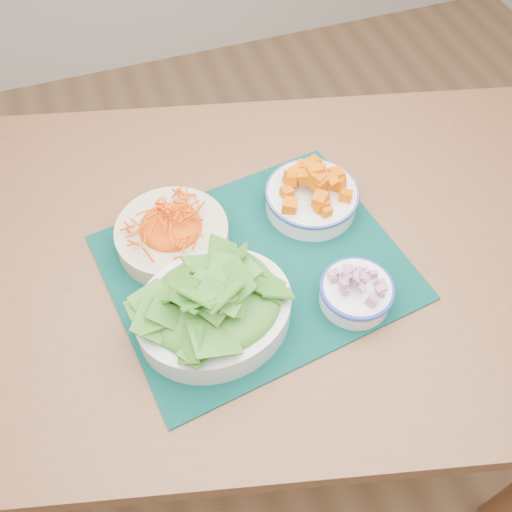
{
  "coord_description": "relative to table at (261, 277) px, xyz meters",
  "views": [
    {
      "loc": [
        -0.34,
        -0.3,
        1.58
      ],
      "look_at": [
        -0.15,
        0.25,
        0.78
      ],
      "focal_mm": 40.0,
      "sensor_mm": 36.0,
      "label": 1
    }
  ],
  "objects": [
    {
      "name": "ground",
      "position": [
        0.13,
        -0.29,
        -0.66
      ],
      "size": [
        4.0,
        4.0,
        0.0
      ],
      "primitive_type": "plane",
      "color": "#9B704B",
      "rests_on": "ground"
    },
    {
      "name": "table",
      "position": [
        0.0,
        0.0,
        0.0
      ],
      "size": [
        1.4,
        1.1,
        0.75
      ],
      "rotation": [
        0.0,
        0.0,
        -0.24
      ],
      "color": "brown",
      "rests_on": "ground"
    },
    {
      "name": "placemat",
      "position": [
        -0.02,
        -0.04,
        0.1
      ],
      "size": [
        0.55,
        0.48,
        0.0
      ],
      "primitive_type": "cube",
      "rotation": [
        0.0,
        0.0,
        0.14
      ],
      "color": "black",
      "rests_on": "table"
    },
    {
      "name": "carrot_bowl",
      "position": [
        -0.15,
        0.06,
        0.14
      ],
      "size": [
        0.25,
        0.25,
        0.08
      ],
      "rotation": [
        0.0,
        0.0,
        -0.28
      ],
      "color": "beige",
      "rests_on": "placemat"
    },
    {
      "name": "squash_bowl",
      "position": [
        0.12,
        0.06,
        0.14
      ],
      "size": [
        0.21,
        0.21,
        0.09
      ],
      "rotation": [
        0.0,
        0.0,
        0.29
      ],
      "color": "silver",
      "rests_on": "placemat"
    },
    {
      "name": "lettuce_bowl",
      "position": [
        -0.12,
        -0.12,
        0.15
      ],
      "size": [
        0.28,
        0.25,
        0.11
      ],
      "rotation": [
        0.0,
        0.0,
        0.14
      ],
      "color": "silver",
      "rests_on": "placemat"
    },
    {
      "name": "onion_bowl",
      "position": [
        0.11,
        -0.16,
        0.13
      ],
      "size": [
        0.13,
        0.13,
        0.07
      ],
      "rotation": [
        0.0,
        0.0,
        0.02
      ],
      "color": "white",
      "rests_on": "placemat"
    }
  ]
}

